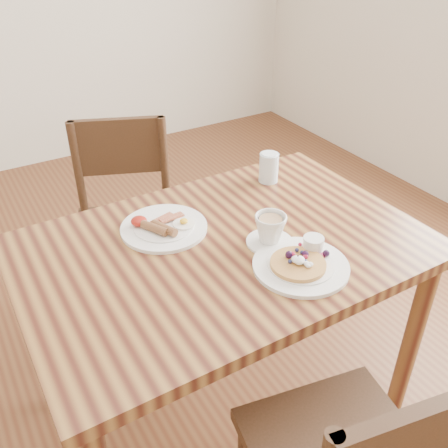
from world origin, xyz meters
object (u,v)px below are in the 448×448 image
at_px(teacup_saucer, 270,231).
at_px(water_glass, 269,168).
at_px(dining_table, 224,270).
at_px(chair_far, 126,218).
at_px(pancake_plate, 302,263).
at_px(breakfast_plate, 163,227).

height_order(teacup_saucer, water_glass, water_glass).
distance_m(dining_table, teacup_saucer, 0.20).
bearing_deg(teacup_saucer, water_glass, 55.38).
height_order(dining_table, chair_far, chair_far).
distance_m(chair_far, pancake_plate, 0.95).
bearing_deg(dining_table, teacup_saucer, -29.74).
height_order(dining_table, water_glass, water_glass).
xyz_separation_m(pancake_plate, teacup_saucer, (-0.01, 0.14, 0.03)).
relative_size(breakfast_plate, teacup_saucer, 1.93).
distance_m(pancake_plate, teacup_saucer, 0.14).
distance_m(breakfast_plate, water_glass, 0.48).
bearing_deg(chair_far, dining_table, 118.41).
height_order(pancake_plate, water_glass, water_glass).
bearing_deg(dining_table, chair_far, 95.96).
xyz_separation_m(dining_table, breakfast_plate, (-0.12, 0.16, 0.11)).
height_order(chair_far, breakfast_plate, chair_far).
distance_m(dining_table, pancake_plate, 0.27).
xyz_separation_m(dining_table, water_glass, (0.34, 0.26, 0.15)).
height_order(dining_table, pancake_plate, pancake_plate).
bearing_deg(dining_table, pancake_plate, -58.28).
xyz_separation_m(breakfast_plate, water_glass, (0.47, 0.10, 0.04)).
xyz_separation_m(chair_far, breakfast_plate, (-0.05, -0.52, 0.27)).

